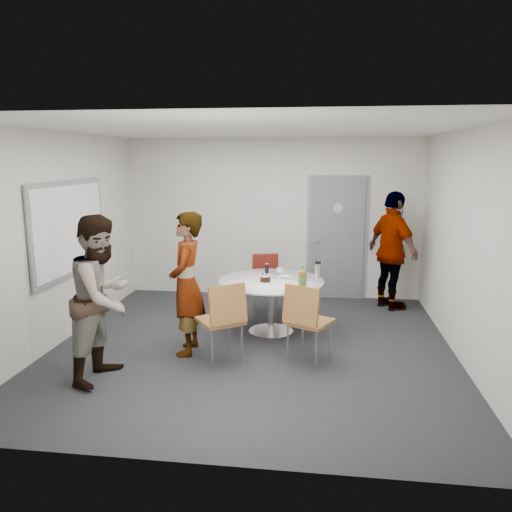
# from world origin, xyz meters

# --- Properties ---
(floor) EXTENTS (5.00, 5.00, 0.00)m
(floor) POSITION_xyz_m (0.00, 0.00, 0.00)
(floor) COLOR #222327
(floor) RESTS_ON ground
(ceiling) EXTENTS (5.00, 5.00, 0.00)m
(ceiling) POSITION_xyz_m (0.00, 0.00, 2.70)
(ceiling) COLOR silver
(ceiling) RESTS_ON wall_back
(wall_back) EXTENTS (5.00, 0.00, 5.00)m
(wall_back) POSITION_xyz_m (0.00, 2.50, 1.35)
(wall_back) COLOR beige
(wall_back) RESTS_ON floor
(wall_left) EXTENTS (0.00, 5.00, 5.00)m
(wall_left) POSITION_xyz_m (-2.50, 0.00, 1.35)
(wall_left) COLOR beige
(wall_left) RESTS_ON floor
(wall_right) EXTENTS (0.00, 5.00, 5.00)m
(wall_right) POSITION_xyz_m (2.50, 0.00, 1.35)
(wall_right) COLOR beige
(wall_right) RESTS_ON floor
(wall_front) EXTENTS (5.00, 0.00, 5.00)m
(wall_front) POSITION_xyz_m (0.00, -2.50, 1.35)
(wall_front) COLOR beige
(wall_front) RESTS_ON floor
(door) EXTENTS (1.02, 0.17, 2.12)m
(door) POSITION_xyz_m (1.10, 2.48, 1.03)
(door) COLOR slate
(door) RESTS_ON wall_back
(whiteboard) EXTENTS (0.04, 1.90, 1.25)m
(whiteboard) POSITION_xyz_m (-2.46, 0.20, 1.45)
(whiteboard) COLOR gray
(whiteboard) RESTS_ON wall_left
(table) EXTENTS (1.43, 1.43, 1.05)m
(table) POSITION_xyz_m (0.21, 0.57, 0.64)
(table) COLOR white
(table) RESTS_ON floor
(chair_near_left) EXTENTS (0.67, 0.68, 0.98)m
(chair_near_left) POSITION_xyz_m (-0.26, -0.56, 0.60)
(chair_near_left) COLOR olive
(chair_near_left) RESTS_ON floor
(chair_near_right) EXTENTS (0.62, 0.64, 0.96)m
(chair_near_right) POSITION_xyz_m (0.68, -0.44, 0.59)
(chair_near_right) COLOR olive
(chair_near_right) RESTS_ON floor
(chair_far) EXTENTS (0.51, 0.54, 0.90)m
(chair_far) POSITION_xyz_m (-0.00, 1.55, 0.55)
(chair_far) COLOR maroon
(chair_far) RESTS_ON floor
(person_main) EXTENTS (0.47, 0.67, 1.74)m
(person_main) POSITION_xyz_m (-0.77, -0.26, 0.87)
(person_main) COLOR #A5C6EA
(person_main) RESTS_ON floor
(person_left) EXTENTS (0.80, 0.96, 1.79)m
(person_left) POSITION_xyz_m (-1.47, -1.06, 0.90)
(person_left) COLOR white
(person_left) RESTS_ON floor
(person_right) EXTENTS (0.95, 1.17, 1.87)m
(person_right) POSITION_xyz_m (1.95, 1.95, 0.93)
(person_right) COLOR black
(person_right) RESTS_ON floor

